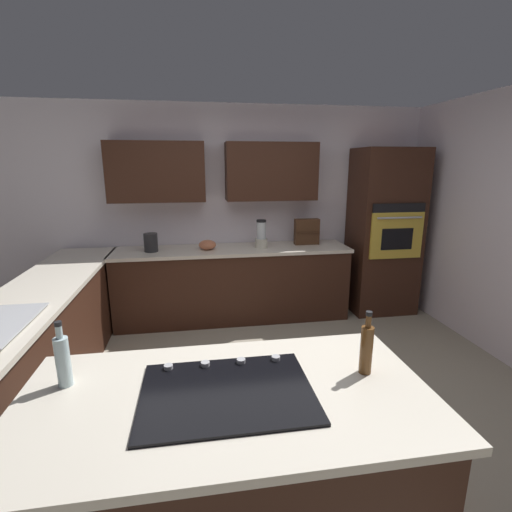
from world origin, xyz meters
The scene contains 16 objects.
ground_plane centered at (0.00, 0.00, 0.00)m, with size 14.00×14.00×0.00m, color #9E937F.
wall_back centered at (0.07, -2.05, 1.42)m, with size 6.00×0.44×2.60m.
lower_cabinets_back centered at (0.10, -1.72, 0.43)m, with size 2.80×0.60×0.86m, color #381E14.
countertop_back centered at (0.10, -1.72, 0.88)m, with size 2.84×0.64×0.04m, color silver.
lower_cabinets_side centered at (1.82, -0.55, 0.43)m, with size 0.60×2.90×0.86m, color #381E14.
countertop_side centered at (1.82, -0.55, 0.88)m, with size 0.64×2.94×0.04m, color silver.
island_base centered at (0.41, 1.20, 0.43)m, with size 1.76×0.87×0.86m, color #381E14.
island_top centered at (0.41, 1.20, 0.88)m, with size 1.84×0.95×0.04m, color silver.
wall_oven centered at (-1.85, -1.72, 1.04)m, with size 0.80×0.66×2.08m.
cooktop centered at (0.41, 1.20, 0.91)m, with size 0.76×0.56×0.03m.
blender centered at (-0.25, -1.70, 1.05)m, with size 0.15×0.15×0.34m.
mixing_bowl centered at (0.40, -1.70, 0.96)m, with size 0.21×0.21×0.11m, color #CC724C.
spice_rack centered at (-0.85, -1.80, 1.06)m, with size 0.31×0.11×0.32m.
kettle centered at (1.05, -1.70, 1.01)m, with size 0.16×0.16×0.21m, color #262628.
oil_bottle centered at (1.14, 1.02, 1.03)m, with size 0.06×0.06×0.32m.
second_bottle centered at (-0.27, 1.14, 1.03)m, with size 0.06×0.06×0.32m.
Camera 1 is at (0.52, 2.67, 1.89)m, focal length 26.15 mm.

